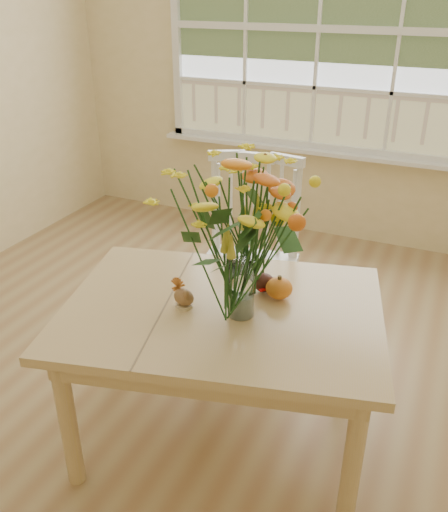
% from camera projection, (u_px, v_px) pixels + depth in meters
% --- Properties ---
extents(floor, '(4.00, 4.50, 0.01)m').
position_uv_depth(floor, '(175.00, 400.00, 2.67)').
color(floor, '#9C754B').
rests_on(floor, ground).
extents(wall_back, '(4.00, 0.02, 2.70)m').
position_uv_depth(wall_back, '(318.00, 58.00, 3.89)').
color(wall_back, beige).
rests_on(wall_back, floor).
extents(window, '(2.42, 0.12, 1.74)m').
position_uv_depth(window, '(319.00, 31.00, 3.78)').
color(window, silver).
rests_on(window, wall_back).
extents(dining_table, '(1.44, 1.17, 0.68)m').
position_uv_depth(dining_table, '(222.00, 326.00, 2.21)').
color(dining_table, tan).
rests_on(dining_table, floor).
extents(windsor_chair, '(0.55, 0.53, 1.05)m').
position_uv_depth(windsor_chair, '(250.00, 250.00, 2.83)').
color(windsor_chair, white).
rests_on(windsor_chair, floor).
extents(flower_vase, '(0.48, 0.48, 0.57)m').
position_uv_depth(flower_vase, '(242.00, 234.00, 1.96)').
color(flower_vase, white).
rests_on(flower_vase, dining_table).
extents(pumpkin, '(0.11, 0.11, 0.09)m').
position_uv_depth(pumpkin, '(279.00, 289.00, 2.21)').
color(pumpkin, '#D15618').
rests_on(pumpkin, dining_table).
extents(turkey_figurine, '(0.10, 0.08, 0.11)m').
position_uv_depth(turkey_figurine, '(184.00, 297.00, 2.15)').
color(turkey_figurine, '#CCB78C').
rests_on(turkey_figurine, dining_table).
extents(dark_gourd, '(0.13, 0.09, 0.08)m').
position_uv_depth(dark_gourd, '(264.00, 283.00, 2.26)').
color(dark_gourd, '#38160F').
rests_on(dark_gourd, dining_table).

